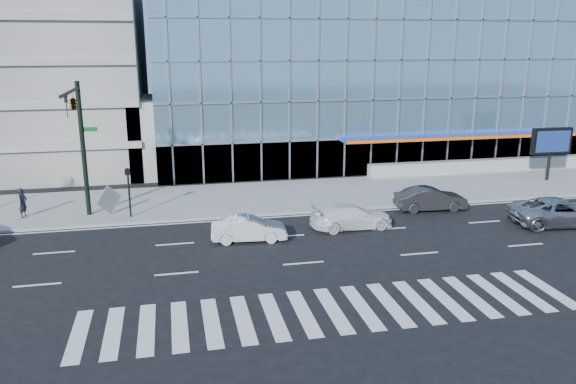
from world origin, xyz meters
name	(u,v)px	position (x,y,z in m)	size (l,w,h in m)	color
ground	(286,236)	(0.00, 0.00, 0.00)	(160.00, 160.00, 0.00)	black
sidewalk	(262,197)	(0.00, 8.00, 0.07)	(120.00, 8.00, 0.15)	gray
theatre_building	(369,71)	(14.00, 26.00, 7.50)	(42.00, 26.00, 15.00)	#71A3BD
ramp_block	(169,135)	(-6.00, 18.00, 3.00)	(6.00, 8.00, 6.00)	gray
retaining_wall	(541,163)	(24.00, 11.60, 0.65)	(30.00, 0.80, 1.00)	gray
traffic_signal	(76,119)	(-11.00, 4.57, 6.16)	(1.14, 5.74, 8.00)	black
ped_signal_post	(128,185)	(-8.50, 4.94, 2.14)	(0.30, 0.33, 3.00)	black
marquee_sign	(551,142)	(22.00, 7.99, 3.07)	(3.20, 0.43, 4.00)	black
silver_suv	(561,212)	(15.93, -1.43, 0.80)	(2.65, 5.74, 1.59)	#A4A4A8
white_suv	(352,216)	(3.93, 0.60, 0.69)	(1.92, 4.73, 1.37)	white
white_sedan	(249,229)	(-2.10, -0.27, 0.66)	(1.40, 4.01, 1.32)	silver
dark_sedan	(431,199)	(9.93, 2.92, 0.74)	(1.56, 4.46, 1.47)	black
pedestrian	(23,203)	(-14.74, 6.24, 1.04)	(0.65, 0.43, 1.79)	black
tilted_panel	(109,200)	(-9.76, 5.75, 1.07)	(1.30, 0.06, 1.30)	#959595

